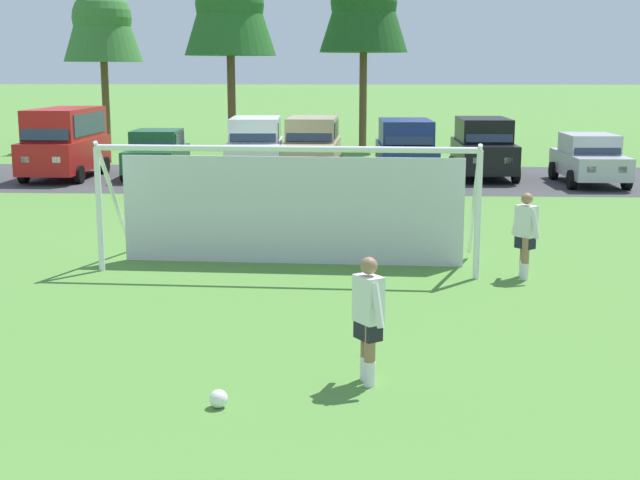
% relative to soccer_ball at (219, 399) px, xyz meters
% --- Properties ---
extents(ground_plane, '(400.00, 400.00, 0.00)m').
position_rel_soccer_ball_xyz_m(ground_plane, '(0.92, 9.14, -0.11)').
color(ground_plane, '#518438').
extents(parking_lot_strip, '(52.00, 8.40, 0.01)m').
position_rel_soccer_ball_xyz_m(parking_lot_strip, '(0.92, 21.85, -0.11)').
color(parking_lot_strip, '#3D3D3F').
rests_on(parking_lot_strip, ground).
extents(soccer_ball, '(0.22, 0.22, 0.22)m').
position_rel_soccer_ball_xyz_m(soccer_ball, '(0.00, 0.00, 0.00)').
color(soccer_ball, white).
rests_on(soccer_ball, ground).
extents(soccer_goal, '(7.49, 2.25, 2.57)m').
position_rel_soccer_ball_xyz_m(soccer_goal, '(0.20, 7.59, 1.18)').
color(soccer_goal, white).
rests_on(soccer_goal, ground).
extents(player_defender_far, '(0.48, 0.67, 1.64)m').
position_rel_soccer_ball_xyz_m(player_defender_far, '(4.75, 6.75, 0.71)').
color(player_defender_far, '#936B4C').
rests_on(player_defender_far, ground).
extents(player_winger_left, '(0.43, 0.69, 1.64)m').
position_rel_soccer_ball_xyz_m(player_winger_left, '(1.76, 0.92, 0.71)').
color(player_winger_left, '#936B4C').
rests_on(player_winger_left, ground).
extents(parked_car_slot_far_left, '(2.22, 4.81, 2.52)m').
position_rel_soccer_ball_xyz_m(parked_car_slot_far_left, '(-9.16, 21.56, 1.23)').
color(parked_car_slot_far_left, red).
rests_on(parked_car_slot_far_left, ground).
extents(parked_car_slot_left, '(2.18, 4.28, 1.72)m').
position_rel_soccer_ball_xyz_m(parked_car_slot_left, '(-5.92, 22.00, 0.77)').
color(parked_car_slot_left, '#194C2D').
rests_on(parked_car_slot_left, ground).
extents(parked_car_slot_center_left, '(2.35, 4.71, 2.16)m').
position_rel_soccer_ball_xyz_m(parked_car_slot_center_left, '(-2.33, 22.39, 1.00)').
color(parked_car_slot_center_left, silver).
rests_on(parked_car_slot_center_left, ground).
extents(parked_car_slot_center, '(2.22, 4.64, 2.16)m').
position_rel_soccer_ball_xyz_m(parked_car_slot_center, '(-0.25, 22.65, 1.00)').
color(parked_car_slot_center, tan).
rests_on(parked_car_slot_center, ground).
extents(parked_car_slot_center_right, '(2.27, 4.67, 2.16)m').
position_rel_soccer_ball_xyz_m(parked_car_slot_center_right, '(3.13, 21.23, 1.00)').
color(parked_car_slot_center_right, navy).
rests_on(parked_car_slot_center_right, ground).
extents(parked_car_slot_right, '(2.18, 4.62, 2.16)m').
position_rel_soccer_ball_xyz_m(parked_car_slot_right, '(6.01, 22.46, 1.00)').
color(parked_car_slot_right, black).
rests_on(parked_car_slot_right, ground).
extents(parked_car_slot_far_right, '(2.11, 4.24, 1.72)m').
position_rel_soccer_ball_xyz_m(parked_car_slot_far_right, '(9.41, 20.75, 0.77)').
color(parked_car_slot_far_right, '#B2B2BC').
rests_on(parked_car_slot_far_right, ground).
extents(tree_left_edge, '(3.82, 3.82, 10.19)m').
position_rel_soccer_ball_xyz_m(tree_left_edge, '(-11.14, 33.45, 6.90)').
color(tree_left_edge, brown).
rests_on(tree_left_edge, ground).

